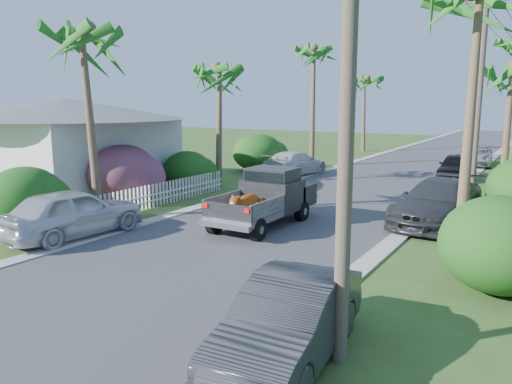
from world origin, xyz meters
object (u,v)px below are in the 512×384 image
Objects in this scene: utility_pole_c at (510,99)px; parked_car_ln at (73,213)px; parked_car_rm at (438,203)px; palm_l_a at (85,31)px; parked_car_rd at (474,155)px; parked_car_lf at (295,164)px; palm_l_c at (314,49)px; palm_l_b at (218,68)px; parked_car_rn at (289,321)px; palm_l_d at (365,79)px; parked_car_rf at (456,167)px; pickup_truck at (269,197)px; house_left at (63,148)px; utility_pole_b at (479,98)px; utility_pole_a at (348,92)px.

parked_car_ln is at bearing -111.44° from utility_pole_c.
parked_car_rm is 1.14× the size of parked_car_ln.
parked_car_rd is at bearing 68.78° from palm_l_a.
palm_l_a is (-1.20, -14.40, 6.20)m from parked_car_lf.
palm_l_c reaches higher than parked_car_rm.
parked_car_ln is 0.65× the size of palm_l_b.
palm_l_a is (-11.20, -6.14, 6.13)m from parked_car_rm.
parked_car_rn is 0.79× the size of parked_car_rm.
parked_car_rf is at bearing -52.17° from palm_l_d.
pickup_truck is 0.62× the size of palm_l_a.
palm_l_a reaches higher than palm_l_b.
parked_car_ln is 29.25m from utility_pole_c.
parked_car_rd is 28.56m from parked_car_ln.
palm_l_c is at bearing 64.98° from house_left.
utility_pole_b is at bearing 49.72° from pickup_truck.
parked_car_rf is 0.83× the size of parked_car_rd.
parked_car_ln reaches higher than parked_car_rn.
pickup_truck reaches higher than parked_car_rn.
pickup_truck is 0.56× the size of palm_l_c.
palm_l_d is at bearing 90.55° from palm_l_a.
palm_l_a is 1.11× the size of palm_l_b.
parked_car_rm is 0.62× the size of utility_pole_c.
utility_pole_a is at bearing -87.38° from parked_car_rf.
palm_l_d is (-11.50, 24.86, 5.64)m from parked_car_rm.
utility_pole_b reaches higher than house_left.
palm_l_a is (-1.20, 1.99, 6.11)m from parked_car_ln.
palm_l_c is at bearing 115.80° from utility_pole_a.
parked_car_ln is at bearing -58.97° from palm_l_a.
palm_l_d is at bearing 100.99° from parked_car_rn.
palm_l_c is at bearing 142.19° from utility_pole_b.
utility_pole_b is at bearing 40.28° from palm_l_a.
pickup_truck is 12.34m from parked_car_lf.
pickup_truck is 0.66× the size of palm_l_d.
utility_pole_b is (0.00, 15.00, 0.00)m from utility_pole_a.
utility_pole_a reaches higher than pickup_truck.
palm_l_d reaches higher than parked_car_rn.
utility_pole_a is (11.80, -5.00, -2.33)m from palm_l_a.
parked_car_rf is 7.29m from parked_car_rd.
palm_l_c is at bearing 85.43° from palm_l_b.
pickup_truck is 12.73m from house_left.
house_left reaches higher than parked_car_lf.
pickup_truck is 29.21m from palm_l_d.
palm_l_d reaches higher than palm_l_b.
palm_l_a is at bearing -86.19° from palm_l_b.
house_left is at bearing -131.53° from utility_pole_c.
utility_pole_b is at bearing -78.38° from parked_car_rf.
parked_car_rd is 0.57× the size of utility_pole_b.
parked_car_rn is 0.48× the size of palm_l_c.
palm_l_a is at bearing 147.50° from parked_car_rn.
parked_car_ln is 0.54× the size of utility_pole_c.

